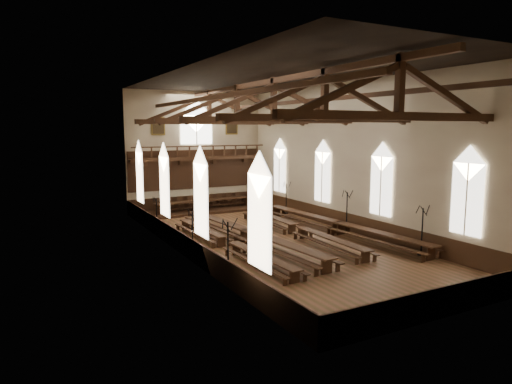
{
  "coord_description": "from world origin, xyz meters",
  "views": [
    {
      "loc": [
        -13.99,
        -23.78,
        6.9
      ],
      "look_at": [
        -0.4,
        1.5,
        2.9
      ],
      "focal_mm": 32.0,
      "sensor_mm": 36.0,
      "label": 1
    }
  ],
  "objects_px": {
    "candelabrum_right_near": "(422,240)",
    "candelabrum_right_far": "(286,204)",
    "candelabrum_left_near": "(228,261)",
    "candelabrum_right_mid": "(347,219)",
    "refectory_row_d": "(338,225)",
    "candelabrum_left_far": "(157,221)",
    "candelabrum_left_mid": "(193,241)",
    "refectory_row_b": "(247,233)",
    "refectory_row_c": "(298,228)",
    "dais": "(204,210)",
    "high_table": "(204,201)",
    "refectory_row_a": "(228,242)"
  },
  "relations": [
    {
      "from": "high_table",
      "to": "candelabrum_left_near",
      "type": "bearing_deg",
      "value": -108.29
    },
    {
      "from": "candelabrum_right_far",
      "to": "candelabrum_left_mid",
      "type": "bearing_deg",
      "value": -143.7
    },
    {
      "from": "dais",
      "to": "candelabrum_left_near",
      "type": "relative_size",
      "value": 3.95
    },
    {
      "from": "refectory_row_b",
      "to": "candelabrum_left_mid",
      "type": "xyz_separation_m",
      "value": [
        -3.9,
        -1.13,
        0.2
      ]
    },
    {
      "from": "refectory_row_b",
      "to": "candelabrum_right_mid",
      "type": "xyz_separation_m",
      "value": [
        7.2,
        -0.61,
        0.27
      ]
    },
    {
      "from": "refectory_row_b",
      "to": "candelabrum_right_near",
      "type": "xyz_separation_m",
      "value": [
        7.2,
        -6.97,
        0.24
      ]
    },
    {
      "from": "refectory_row_b",
      "to": "refectory_row_c",
      "type": "height_order",
      "value": "refectory_row_b"
    },
    {
      "from": "refectory_row_c",
      "to": "candelabrum_left_near",
      "type": "bearing_deg",
      "value": -142.94
    },
    {
      "from": "refectory_row_a",
      "to": "candelabrum_left_far",
      "type": "height_order",
      "value": "candelabrum_left_far"
    },
    {
      "from": "refectory_row_a",
      "to": "refectory_row_d",
      "type": "bearing_deg",
      "value": 2.37
    },
    {
      "from": "high_table",
      "to": "candelabrum_left_far",
      "type": "distance_m",
      "value": 7.67
    },
    {
      "from": "dais",
      "to": "high_table",
      "type": "distance_m",
      "value": 0.78
    },
    {
      "from": "candelabrum_right_mid",
      "to": "candelabrum_right_far",
      "type": "bearing_deg",
      "value": 90.0
    },
    {
      "from": "refectory_row_d",
      "to": "candelabrum_right_near",
      "type": "distance_m",
      "value": 6.28
    },
    {
      "from": "refectory_row_d",
      "to": "candelabrum_left_near",
      "type": "relative_size",
      "value": 5.27
    },
    {
      "from": "refectory_row_a",
      "to": "refectory_row_b",
      "type": "height_order",
      "value": "refectory_row_b"
    },
    {
      "from": "refectory_row_c",
      "to": "candelabrum_right_mid",
      "type": "relative_size",
      "value": 4.91
    },
    {
      "from": "refectory_row_a",
      "to": "candelabrum_left_near",
      "type": "relative_size",
      "value": 4.72
    },
    {
      "from": "refectory_row_b",
      "to": "dais",
      "type": "distance_m",
      "value": 11.18
    },
    {
      "from": "refectory_row_b",
      "to": "candelabrum_left_near",
      "type": "height_order",
      "value": "candelabrum_left_near"
    },
    {
      "from": "dais",
      "to": "candelabrum_left_near",
      "type": "distance_m",
      "value": 17.7
    },
    {
      "from": "refectory_row_d",
      "to": "candelabrum_right_mid",
      "type": "bearing_deg",
      "value": 9.79
    },
    {
      "from": "candelabrum_left_mid",
      "to": "candelabrum_right_near",
      "type": "bearing_deg",
      "value": -27.74
    },
    {
      "from": "candelabrum_left_near",
      "to": "candelabrum_right_mid",
      "type": "distance_m",
      "value": 12.23
    },
    {
      "from": "dais",
      "to": "candelabrum_left_mid",
      "type": "distance_m",
      "value": 13.41
    },
    {
      "from": "candelabrum_left_near",
      "to": "candelabrum_right_mid",
      "type": "relative_size",
      "value": 1.01
    },
    {
      "from": "candelabrum_left_far",
      "to": "candelabrum_right_near",
      "type": "bearing_deg",
      "value": -48.91
    },
    {
      "from": "refectory_row_d",
      "to": "candelabrum_left_far",
      "type": "distance_m",
      "value": 12.18
    },
    {
      "from": "candelabrum_right_mid",
      "to": "candelabrum_right_far",
      "type": "relative_size",
      "value": 1.09
    },
    {
      "from": "candelabrum_left_near",
      "to": "candelabrum_right_far",
      "type": "height_order",
      "value": "candelabrum_left_near"
    },
    {
      "from": "candelabrum_right_near",
      "to": "candelabrum_right_far",
      "type": "distance_m",
      "value": 13.99
    },
    {
      "from": "candelabrum_right_far",
      "to": "refectory_row_d",
      "type": "bearing_deg",
      "value": -95.94
    },
    {
      "from": "refectory_row_b",
      "to": "candelabrum_right_far",
      "type": "xyz_separation_m",
      "value": [
        7.2,
        7.02,
        0.2
      ]
    },
    {
      "from": "refectory_row_c",
      "to": "refectory_row_d",
      "type": "height_order",
      "value": "refectory_row_d"
    },
    {
      "from": "candelabrum_right_near",
      "to": "candelabrum_left_near",
      "type": "bearing_deg",
      "value": 173.66
    },
    {
      "from": "dais",
      "to": "refectory_row_d",
      "type": "bearing_deg",
      "value": -68.11
    },
    {
      "from": "refectory_row_b",
      "to": "refectory_row_c",
      "type": "relative_size",
      "value": 1.08
    },
    {
      "from": "candelabrum_right_mid",
      "to": "candelabrum_right_far",
      "type": "xyz_separation_m",
      "value": [
        0.0,
        7.63,
        -0.07
      ]
    },
    {
      "from": "refectory_row_b",
      "to": "candelabrum_left_far",
      "type": "height_order",
      "value": "candelabrum_left_far"
    },
    {
      "from": "dais",
      "to": "candelabrum_right_far",
      "type": "relative_size",
      "value": 4.34
    },
    {
      "from": "candelabrum_left_far",
      "to": "candelabrum_right_mid",
      "type": "distance_m",
      "value": 12.8
    },
    {
      "from": "candelabrum_right_near",
      "to": "refectory_row_b",
      "type": "bearing_deg",
      "value": 135.92
    },
    {
      "from": "refectory_row_a",
      "to": "candelabrum_right_mid",
      "type": "distance_m",
      "value": 8.97
    },
    {
      "from": "candelabrum_left_near",
      "to": "high_table",
      "type": "bearing_deg",
      "value": 71.71
    },
    {
      "from": "refectory_row_c",
      "to": "candelabrum_left_mid",
      "type": "distance_m",
      "value": 7.7
    },
    {
      "from": "high_table",
      "to": "candelabrum_left_far",
      "type": "bearing_deg",
      "value": -136.37
    },
    {
      "from": "dais",
      "to": "candelabrum_right_mid",
      "type": "bearing_deg",
      "value": -64.55
    },
    {
      "from": "candelabrum_left_mid",
      "to": "candelabrum_left_far",
      "type": "bearing_deg",
      "value": 90.0
    },
    {
      "from": "refectory_row_c",
      "to": "candelabrum_right_mid",
      "type": "height_order",
      "value": "candelabrum_right_mid"
    },
    {
      "from": "refectory_row_d",
      "to": "refectory_row_b",
      "type": "bearing_deg",
      "value": 173.31
    }
  ]
}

